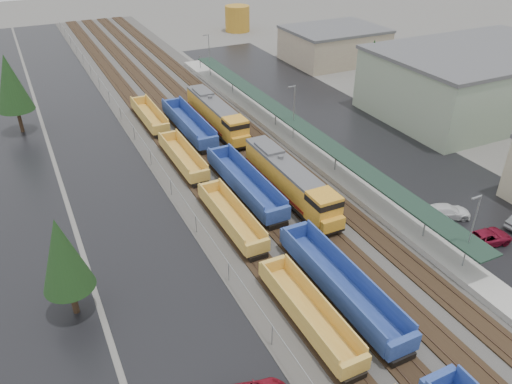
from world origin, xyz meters
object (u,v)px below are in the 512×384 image
(well_string_yellow, at_px, (265,260))
(parked_car_east_b, at_px, (487,237))
(well_string_blue, at_px, (340,285))
(locomotive_lead, at_px, (291,182))
(locomotive_trail, at_px, (217,115))
(parked_car_east_c, at_px, (446,212))
(storage_tank, at_px, (237,19))

(well_string_yellow, xyz_separation_m, parked_car_east_b, (20.87, -5.93, -0.42))
(well_string_blue, distance_m, parked_car_east_b, 16.87)
(locomotive_lead, xyz_separation_m, locomotive_trail, (0.00, 21.00, 0.00))
(well_string_yellow, height_order, parked_car_east_c, well_string_yellow)
(storage_tank, height_order, parked_car_east_b, storage_tank)
(parked_car_east_b, bearing_deg, well_string_blue, 97.37)
(well_string_yellow, height_order, parked_car_east_b, well_string_yellow)
(locomotive_trail, relative_size, storage_tank, 3.04)
(well_string_yellow, bearing_deg, parked_car_east_c, -2.43)
(well_string_blue, bearing_deg, parked_car_east_c, 16.66)
(parked_car_east_c, bearing_deg, well_string_blue, 129.26)
(well_string_yellow, distance_m, well_string_blue, 7.09)
(storage_tank, xyz_separation_m, parked_car_east_c, (-14.63, -84.47, -2.25))
(well_string_blue, bearing_deg, locomotive_trail, 83.71)
(locomotive_lead, xyz_separation_m, well_string_blue, (-4.00, -15.28, -0.98))
(storage_tank, height_order, parked_car_east_c, storage_tank)
(locomotive_trail, xyz_separation_m, storage_tank, (27.27, 53.18, 0.76))
(locomotive_trail, bearing_deg, storage_tank, 62.85)
(storage_tank, bearing_deg, parked_car_east_b, -99.14)
(parked_car_east_b, height_order, parked_car_east_c, parked_car_east_c)
(locomotive_trail, relative_size, well_string_blue, 0.20)
(well_string_yellow, bearing_deg, parked_car_east_b, -15.86)
(locomotive_lead, xyz_separation_m, storage_tank, (27.27, 74.18, 0.76))
(locomotive_lead, distance_m, locomotive_trail, 21.00)
(parked_car_east_c, bearing_deg, locomotive_lead, 73.42)
(well_string_yellow, bearing_deg, storage_tank, 67.13)
(well_string_yellow, height_order, storage_tank, storage_tank)
(well_string_yellow, relative_size, well_string_blue, 0.96)
(well_string_blue, bearing_deg, storage_tank, 70.73)
(storage_tank, bearing_deg, parked_car_east_c, -99.83)
(parked_car_east_b, bearing_deg, locomotive_trail, 27.10)
(locomotive_lead, distance_m, storage_tank, 79.03)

